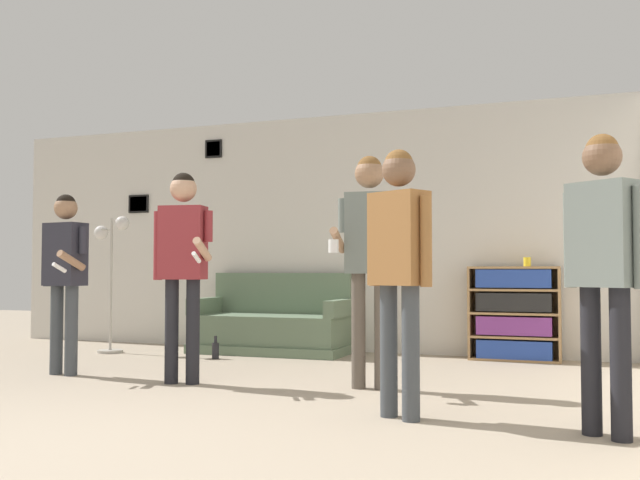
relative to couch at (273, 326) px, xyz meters
The scene contains 12 objects.
ground_plane 4.38m from the couch, 81.37° to the right, with size 20.00×20.00×0.00m, color gray.
wall_back 1.31m from the couch, 32.59° to the left, with size 8.78×0.08×2.70m.
couch is the anchor object (origin of this frame).
bookshelf 2.61m from the couch, ahead, with size 0.91×0.30×0.95m.
floor_lamp 1.96m from the couch, 159.26° to the right, with size 0.44×0.28×1.52m.
person_player_foreground_left 2.52m from the couch, 115.06° to the right, with size 0.50×0.48×1.59m.
person_player_foreground_center 2.40m from the couch, 84.84° to the right, with size 0.54×0.44×1.71m.
person_watcher_holding_cup 2.74m from the couch, 49.41° to the right, with size 0.50×0.47×1.81m.
person_spectator_near_bookshelf 3.77m from the couch, 53.86° to the right, with size 0.45×0.34×1.67m.
person_spectator_far_right 4.62m from the couch, 42.56° to the right, with size 0.42×0.37×1.67m.
bottle_on_floor 0.82m from the couch, 113.92° to the right, with size 0.07×0.07×0.24m.
drinking_cup 2.83m from the couch, ahead, with size 0.07×0.07×0.09m.
Camera 1 is at (2.59, -2.98, 0.91)m, focal length 40.00 mm.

